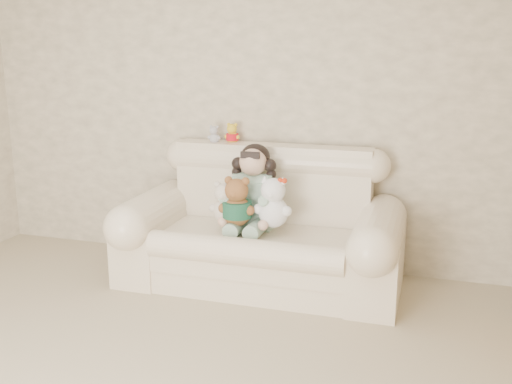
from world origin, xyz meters
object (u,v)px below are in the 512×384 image
(sofa, at_px, (260,219))
(brown_teddy, at_px, (237,197))
(white_cat, at_px, (273,197))
(seated_child, at_px, (253,186))
(cream_teddy, at_px, (225,199))

(sofa, height_order, brown_teddy, sofa)
(white_cat, bearing_deg, sofa, 141.78)
(sofa, bearing_deg, brown_teddy, -131.42)
(sofa, height_order, seated_child, seated_child)
(sofa, xyz_separation_m, brown_teddy, (-0.13, -0.15, 0.20))
(sofa, distance_m, seated_child, 0.26)
(cream_teddy, bearing_deg, sofa, 39.84)
(sofa, relative_size, cream_teddy, 5.71)
(sofa, xyz_separation_m, cream_teddy, (-0.24, -0.11, 0.17))
(seated_child, relative_size, white_cat, 1.49)
(seated_child, distance_m, white_cat, 0.28)
(cream_teddy, bearing_deg, white_cat, 16.86)
(white_cat, distance_m, cream_teddy, 0.37)
(sofa, distance_m, brown_teddy, 0.28)
(white_cat, xyz_separation_m, cream_teddy, (-0.37, -0.01, -0.04))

